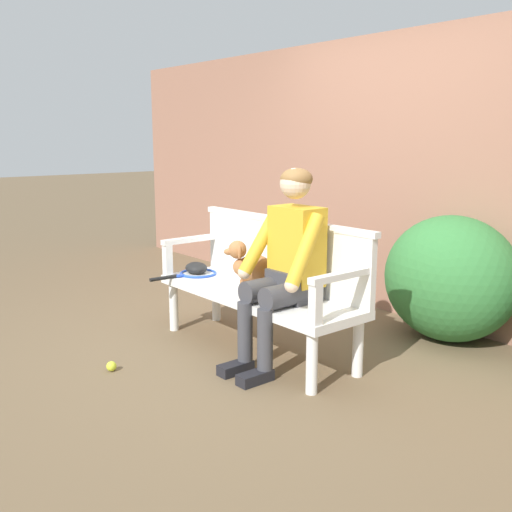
% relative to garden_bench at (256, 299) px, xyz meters
% --- Properties ---
extents(ground_plane, '(40.00, 40.00, 0.00)m').
position_rel_garden_bench_xyz_m(ground_plane, '(0.00, 0.00, -0.39)').
color(ground_plane, brown).
extents(brick_garden_fence, '(8.00, 0.30, 2.36)m').
position_rel_garden_bench_xyz_m(brick_garden_fence, '(0.00, 1.66, 0.79)').
color(brick_garden_fence, '#936651').
rests_on(brick_garden_fence, ground).
extents(hedge_bush_mid_left, '(1.01, 0.90, 0.94)m').
position_rel_garden_bench_xyz_m(hedge_bush_mid_left, '(0.73, 1.28, 0.09)').
color(hedge_bush_mid_left, '#337538').
rests_on(hedge_bush_mid_left, ground).
extents(garden_bench, '(1.70, 0.53, 0.44)m').
position_rel_garden_bench_xyz_m(garden_bench, '(0.00, 0.00, 0.00)').
color(garden_bench, white).
rests_on(garden_bench, ground).
extents(bench_backrest, '(1.74, 0.06, 0.50)m').
position_rel_garden_bench_xyz_m(bench_backrest, '(0.00, 0.24, 0.31)').
color(bench_backrest, white).
rests_on(bench_backrest, garden_bench).
extents(bench_armrest_left_end, '(0.06, 0.53, 0.28)m').
position_rel_garden_bench_xyz_m(bench_armrest_left_end, '(-0.81, -0.09, 0.26)').
color(bench_armrest_left_end, white).
rests_on(bench_armrest_left_end, garden_bench).
extents(bench_armrest_right_end, '(0.06, 0.53, 0.28)m').
position_rel_garden_bench_xyz_m(bench_armrest_right_end, '(0.81, -0.09, 0.26)').
color(bench_armrest_right_end, white).
rests_on(bench_armrest_right_end, garden_bench).
extents(person_seated, '(0.56, 0.67, 1.31)m').
position_rel_garden_bench_xyz_m(person_seated, '(0.33, -0.02, 0.33)').
color(person_seated, black).
rests_on(person_seated, ground).
extents(dog_on_bench, '(0.28, 0.35, 0.36)m').
position_rel_garden_bench_xyz_m(dog_on_bench, '(-0.04, -0.03, 0.24)').
color(dog_on_bench, '#AD7042').
rests_on(dog_on_bench, garden_bench).
extents(tennis_racket, '(0.31, 0.57, 0.03)m').
position_rel_garden_bench_xyz_m(tennis_racket, '(-0.68, -0.06, 0.07)').
color(tennis_racket, blue).
rests_on(tennis_racket, garden_bench).
extents(baseball_glove, '(0.27, 0.24, 0.09)m').
position_rel_garden_bench_xyz_m(baseball_glove, '(-0.71, -0.02, 0.10)').
color(baseball_glove, black).
rests_on(baseball_glove, garden_bench).
extents(tennis_ball, '(0.07, 0.07, 0.07)m').
position_rel_garden_bench_xyz_m(tennis_ball, '(-0.31, -0.97, -0.35)').
color(tennis_ball, '#CCDB33').
rests_on(tennis_ball, ground).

